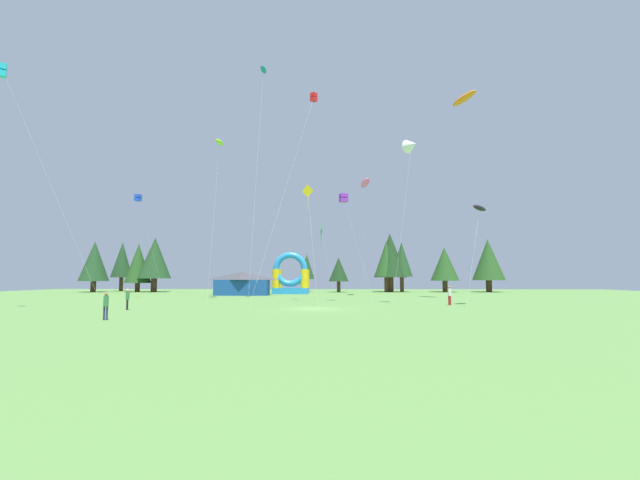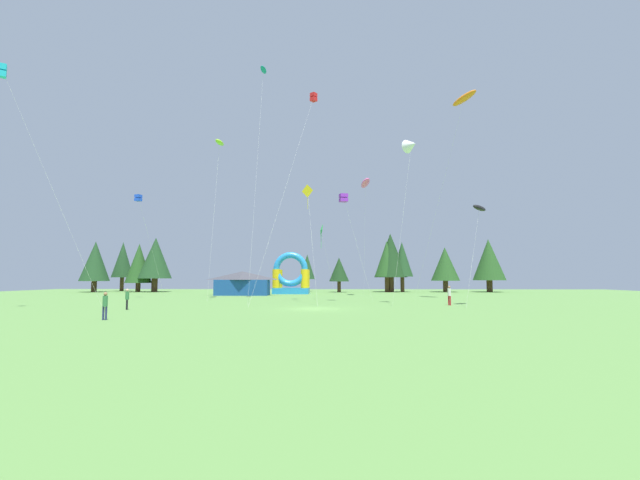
{
  "view_description": "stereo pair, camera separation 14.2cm",
  "coord_description": "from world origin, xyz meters",
  "px_view_note": "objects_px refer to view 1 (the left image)",
  "views": [
    {
      "loc": [
        1.39,
        -36.11,
        2.56
      ],
      "look_at": [
        0.0,
        15.47,
        7.01
      ],
      "focal_mm": 24.48,
      "sensor_mm": 36.0,
      "label": 1
    },
    {
      "loc": [
        1.53,
        -36.1,
        2.56
      ],
      "look_at": [
        0.0,
        15.47,
        7.01
      ],
      "focal_mm": 24.48,
      "sensor_mm": 36.0,
      "label": 2
    }
  ],
  "objects_px": {
    "kite_red_box": "(313,98)",
    "kite_yellow_diamond": "(308,193)",
    "person_left_edge": "(106,303)",
    "person_far_side": "(450,294)",
    "kite_orange_parafoil": "(464,98)",
    "kite_teal_parafoil": "(263,70)",
    "kite_pink_parafoil": "(365,183)",
    "kite_black_parafoil": "(480,208)",
    "kite_white_delta": "(411,145)",
    "inflatable_red_slide": "(291,279)",
    "kite_blue_box": "(138,198)",
    "kite_lime_parafoil": "(220,143)",
    "festival_tent": "(242,283)",
    "person_near_camera": "(128,297)",
    "kite_purple_box": "(344,198)",
    "kite_cyan_box": "(3,72)",
    "kite_green_diamond": "(321,231)"
  },
  "relations": [
    {
      "from": "kite_cyan_box",
      "to": "person_near_camera",
      "type": "xyz_separation_m",
      "value": [
        9.38,
        2.42,
        -17.62
      ]
    },
    {
      "from": "kite_green_diamond",
      "to": "person_near_camera",
      "type": "height_order",
      "value": "kite_green_diamond"
    },
    {
      "from": "kite_black_parafoil",
      "to": "kite_white_delta",
      "type": "xyz_separation_m",
      "value": [
        -6.03,
        0.69,
        6.22
      ]
    },
    {
      "from": "kite_black_parafoil",
      "to": "inflatable_red_slide",
      "type": "relative_size",
      "value": 1.44
    },
    {
      "from": "kite_red_box",
      "to": "kite_white_delta",
      "type": "relative_size",
      "value": 1.39
    },
    {
      "from": "kite_pink_parafoil",
      "to": "inflatable_red_slide",
      "type": "bearing_deg",
      "value": 142.88
    },
    {
      "from": "person_near_camera",
      "to": "inflatable_red_slide",
      "type": "xyz_separation_m",
      "value": [
        9.84,
        33.96,
        1.35
      ]
    },
    {
      "from": "kite_white_delta",
      "to": "kite_purple_box",
      "type": "height_order",
      "value": "kite_white_delta"
    },
    {
      "from": "kite_teal_parafoil",
      "to": "person_left_edge",
      "type": "distance_m",
      "value": 35.8
    },
    {
      "from": "kite_pink_parafoil",
      "to": "kite_black_parafoil",
      "type": "distance_m",
      "value": 22.81
    },
    {
      "from": "festival_tent",
      "to": "kite_green_diamond",
      "type": "bearing_deg",
      "value": -48.76
    },
    {
      "from": "person_left_edge",
      "to": "person_far_side",
      "type": "bearing_deg",
      "value": -158.74
    },
    {
      "from": "kite_pink_parafoil",
      "to": "person_near_camera",
      "type": "xyz_separation_m",
      "value": [
        -21.0,
        -25.52,
        -14.72
      ]
    },
    {
      "from": "kite_lime_parafoil",
      "to": "festival_tent",
      "type": "relative_size",
      "value": 2.53
    },
    {
      "from": "kite_cyan_box",
      "to": "kite_yellow_diamond",
      "type": "height_order",
      "value": "kite_cyan_box"
    },
    {
      "from": "kite_lime_parafoil",
      "to": "inflatable_red_slide",
      "type": "bearing_deg",
      "value": 68.59
    },
    {
      "from": "kite_blue_box",
      "to": "person_far_side",
      "type": "height_order",
      "value": "kite_blue_box"
    },
    {
      "from": "kite_orange_parafoil",
      "to": "kite_lime_parafoil",
      "type": "height_order",
      "value": "kite_orange_parafoil"
    },
    {
      "from": "kite_yellow_diamond",
      "to": "festival_tent",
      "type": "bearing_deg",
      "value": 119.31
    },
    {
      "from": "kite_blue_box",
      "to": "person_left_edge",
      "type": "xyz_separation_m",
      "value": [
        10.25,
        -26.34,
        -11.35
      ]
    },
    {
      "from": "kite_teal_parafoil",
      "to": "person_near_camera",
      "type": "xyz_separation_m",
      "value": [
        -8.18,
        -15.38,
        -26.25
      ]
    },
    {
      "from": "kite_blue_box",
      "to": "person_near_camera",
      "type": "bearing_deg",
      "value": -67.04
    },
    {
      "from": "kite_red_box",
      "to": "kite_purple_box",
      "type": "xyz_separation_m",
      "value": [
        3.18,
        1.37,
        -10.45
      ]
    },
    {
      "from": "kite_lime_parafoil",
      "to": "festival_tent",
      "type": "distance_m",
      "value": 20.79
    },
    {
      "from": "kite_cyan_box",
      "to": "kite_purple_box",
      "type": "height_order",
      "value": "kite_cyan_box"
    },
    {
      "from": "kite_purple_box",
      "to": "kite_cyan_box",
      "type": "bearing_deg",
      "value": -152.97
    },
    {
      "from": "kite_white_delta",
      "to": "person_far_side",
      "type": "bearing_deg",
      "value": 1.23
    },
    {
      "from": "kite_orange_parafoil",
      "to": "inflatable_red_slide",
      "type": "xyz_separation_m",
      "value": [
        -22.15,
        18.22,
        -21.32
      ]
    },
    {
      "from": "kite_teal_parafoil",
      "to": "kite_white_delta",
      "type": "relative_size",
      "value": 1.74
    },
    {
      "from": "kite_blue_box",
      "to": "inflatable_red_slide",
      "type": "distance_m",
      "value": 25.69
    },
    {
      "from": "kite_purple_box",
      "to": "person_left_edge",
      "type": "relative_size",
      "value": 6.83
    },
    {
      "from": "kite_yellow_diamond",
      "to": "inflatable_red_slide",
      "type": "relative_size",
      "value": 1.81
    },
    {
      "from": "kite_pink_parafoil",
      "to": "kite_red_box",
      "type": "relative_size",
      "value": 0.75
    },
    {
      "from": "kite_blue_box",
      "to": "kite_teal_parafoil",
      "type": "bearing_deg",
      "value": -9.42
    },
    {
      "from": "kite_red_box",
      "to": "kite_yellow_diamond",
      "type": "xyz_separation_m",
      "value": [
        -0.48,
        -0.62,
        -10.22
      ]
    },
    {
      "from": "kite_lime_parafoil",
      "to": "person_left_edge",
      "type": "distance_m",
      "value": 30.22
    },
    {
      "from": "kite_black_parafoil",
      "to": "kite_blue_box",
      "type": "height_order",
      "value": "kite_blue_box"
    },
    {
      "from": "person_near_camera",
      "to": "person_far_side",
      "type": "distance_m",
      "value": 27.97
    },
    {
      "from": "kite_pink_parafoil",
      "to": "kite_blue_box",
      "type": "relative_size",
      "value": 1.29
    },
    {
      "from": "kite_red_box",
      "to": "person_near_camera",
      "type": "relative_size",
      "value": 13.27
    },
    {
      "from": "kite_yellow_diamond",
      "to": "kite_red_box",
      "type": "bearing_deg",
      "value": 52.13
    },
    {
      "from": "kite_orange_parafoil",
      "to": "kite_teal_parafoil",
      "type": "distance_m",
      "value": 24.09
    },
    {
      "from": "kite_yellow_diamond",
      "to": "person_near_camera",
      "type": "relative_size",
      "value": 7.12
    },
    {
      "from": "kite_white_delta",
      "to": "kite_blue_box",
      "type": "xyz_separation_m",
      "value": [
        -31.57,
        11.65,
        -2.83
      ]
    },
    {
      "from": "kite_blue_box",
      "to": "kite_yellow_diamond",
      "type": "bearing_deg",
      "value": -21.86
    },
    {
      "from": "kite_teal_parafoil",
      "to": "inflatable_red_slide",
      "type": "relative_size",
      "value": 4.24
    },
    {
      "from": "kite_black_parafoil",
      "to": "festival_tent",
      "type": "distance_m",
      "value": 35.55
    },
    {
      "from": "person_far_side",
      "to": "inflatable_red_slide",
      "type": "bearing_deg",
      "value": -5.84
    },
    {
      "from": "kite_teal_parafoil",
      "to": "person_left_edge",
      "type": "bearing_deg",
      "value": -103.19
    },
    {
      "from": "kite_lime_parafoil",
      "to": "person_far_side",
      "type": "relative_size",
      "value": 10.76
    }
  ]
}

